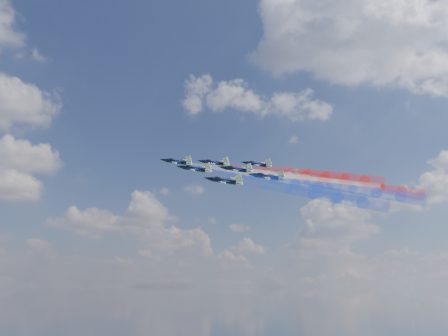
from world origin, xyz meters
TOP-DOWN VIEW (x-y plane):
  - jet_lead at (-28.63, -12.68)m, footprint 13.56×13.64m
  - trail_lead at (-14.49, -28.65)m, footprint 25.31×28.40m
  - jet_inner_left at (-29.79, -24.94)m, footprint 13.56×13.64m
  - trail_inner_left at (-15.64, -40.91)m, footprint 25.31×28.40m
  - jet_inner_right at (-17.22, -15.32)m, footprint 13.56×13.64m
  - trail_inner_right at (-3.07, -31.29)m, footprint 25.31×28.40m
  - jet_outer_left at (-29.32, -38.46)m, footprint 13.56×13.64m
  - trail_outer_left at (-15.17, -54.43)m, footprint 25.31×28.40m
  - jet_center_third at (-17.47, -27.07)m, footprint 13.56×13.64m
  - trail_center_third at (-3.32, -43.04)m, footprint 25.31×28.40m
  - jet_outer_right at (-2.06, -17.08)m, footprint 13.56×13.64m
  - trail_outer_right at (12.08, -33.05)m, footprint 25.31×28.40m
  - jet_rear_left at (-16.48, -39.36)m, footprint 13.56×13.64m
  - trail_rear_left at (-2.33, -55.33)m, footprint 25.31×28.40m
  - jet_rear_right at (-2.79, -30.07)m, footprint 13.56×13.64m
  - trail_rear_right at (11.36, -46.04)m, footprint 25.31×28.40m

SIDE VIEW (x-z plane):
  - trail_outer_left at x=-15.17m, z-range 117.03..128.28m
  - trail_rear_left at x=-2.33m, z-range 119.52..130.77m
  - jet_outer_left at x=-29.32m, z-range 123.27..130.75m
  - trail_inner_left at x=-15.64m, z-range 122.70..133.95m
  - trail_rear_right at x=11.36m, z-range 123.68..134.93m
  - trail_center_third at x=-3.32m, z-range 123.81..135.06m
  - jet_rear_left at x=-16.48m, z-range 125.76..133.24m
  - jet_inner_left at x=-29.79m, z-range 128.94..136.42m
  - trail_lead at x=-14.49m, z-range 127.44..138.69m
  - jet_rear_right at x=-2.79m, z-range 129.92..137.40m
  - jet_center_third at x=-17.47m, z-range 130.05..137.53m
  - trail_inner_right at x=-3.07m, z-range 128.19..139.44m
  - trail_outer_right at x=12.08m, z-range 129.51..140.76m
  - jet_lead at x=-28.63m, z-range 133.68..141.16m
  - jet_inner_right at x=-17.22m, z-range 134.43..141.91m
  - jet_outer_right at x=-2.06m, z-range 135.75..143.23m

